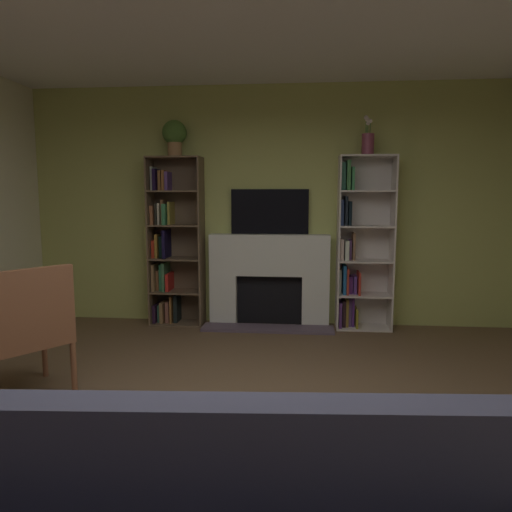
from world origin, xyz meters
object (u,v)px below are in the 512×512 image
Objects in this scene: fireplace at (269,278)px; armchair at (19,330)px; potted_plant at (174,135)px; vase_with_flowers at (368,142)px; bookshelf_left at (171,246)px; bookshelf_right at (357,249)px; tv at (270,212)px.

armchair is at bearing -127.23° from fireplace.
potted_plant is 2.19m from vase_with_flowers.
bookshelf_left is 1.00× the size of bookshelf_right.
vase_with_flowers is at bearing -6.24° from tv.
armchair is (-2.73, -2.24, -0.38)m from bookshelf_right.
tv is at bearing 90.00° from fireplace.
vase_with_flowers is at bearing -0.61° from bookshelf_left.
bookshelf_right is at bearing 158.52° from vase_with_flowers.
potted_plant reaches higher than fireplace.
bookshelf_right is at bearing -1.00° from fireplace.
fireplace is 1.66× the size of tv.
vase_with_flowers reaches higher than fireplace.
tv is at bearing 173.76° from vase_with_flowers.
bookshelf_right is 1.95× the size of armchair.
bookshelf_right is (2.19, 0.01, -0.01)m from bookshelf_left.
tv is at bearing 6.25° from potted_plant.
vase_with_flowers is at bearing 38.18° from armchair.
potted_plant is at bearing -173.75° from tv.
potted_plant is 2.84m from armchair.
fireplace is 1.99m from potted_plant.
fireplace is 2.84m from armchair.
bookshelf_right is at bearing -5.02° from tv.
bookshelf_left is at bearing -179.83° from bookshelf_right.
tv is at bearing 53.63° from armchair.
bookshelf_right is (1.02, -0.02, 0.36)m from fireplace.
bookshelf_right is 2.48m from potted_plant.
potted_plant reaches higher than bookshelf_left.
armchair is (-0.62, -2.21, -1.68)m from potted_plant.
vase_with_flowers is (2.19, 0.00, -0.10)m from potted_plant.
bookshelf_left reaches higher than tv.
potted_plant is 0.41× the size of armchair.
armchair is at bearing -105.68° from potted_plant.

